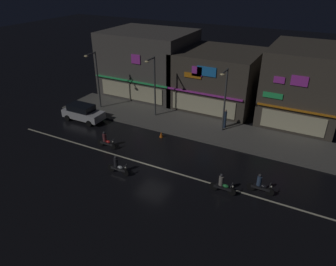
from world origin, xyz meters
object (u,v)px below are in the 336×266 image
streetlamp_east (225,95)px  parked_car_near_kerb (83,112)px  motorcycle_following (222,185)px  motorcycle_lead (260,185)px  motorcycle_trailing_far (117,166)px  streetlamp_west (96,75)px  motorcycle_opposite_lane (106,141)px  traffic_cone (161,134)px  streetlamp_mid (154,82)px  pedestrian_on_sidewalk (225,119)px

streetlamp_east → parked_car_near_kerb: streetlamp_east is taller
motorcycle_following → motorcycle_lead: bearing=-147.0°
motorcycle_trailing_far → streetlamp_west: bearing=-50.8°
streetlamp_west → streetlamp_east: size_ratio=1.02×
motorcycle_lead → motorcycle_opposite_lane: bearing=177.6°
parked_car_near_kerb → streetlamp_east: bearing=-163.8°
parked_car_near_kerb → traffic_cone: bearing=-177.1°
motorcycle_lead → streetlamp_mid: bearing=147.5°
parked_car_near_kerb → motorcycle_lead: 19.16m
motorcycle_following → motorcycle_trailing_far: bearing=16.6°
motorcycle_opposite_lane → traffic_cone: 5.14m
pedestrian_on_sidewalk → motorcycle_opposite_lane: 11.49m
streetlamp_mid → motorcycle_following: size_ratio=3.28×
streetlamp_mid → streetlamp_east: size_ratio=1.03×
motorcycle_opposite_lane → traffic_cone: motorcycle_opposite_lane is taller
motorcycle_lead → streetlamp_west: bearing=159.1°
traffic_cone → motorcycle_trailing_far: bearing=-91.4°
motorcycle_lead → motorcycle_opposite_lane: size_ratio=1.00×
motorcycle_opposite_lane → motorcycle_trailing_far: (3.21, -2.76, 0.00)m
streetlamp_mid → streetlamp_east: bearing=-0.4°
parked_car_near_kerb → motorcycle_opposite_lane: 6.48m
streetlamp_west → motorcycle_lead: streetlamp_west is taller
streetlamp_mid → traffic_cone: bearing=-52.0°
streetlamp_west → pedestrian_on_sidewalk: size_ratio=3.30×
motorcycle_following → motorcycle_opposite_lane: 11.07m
motorcycle_following → motorcycle_trailing_far: (-7.79, -1.47, 0.00)m
streetlamp_west → streetlamp_mid: bearing=8.1°
pedestrian_on_sidewalk → motorcycle_opposite_lane: pedestrian_on_sidewalk is taller
streetlamp_west → motorcycle_lead: (19.23, -6.58, -3.22)m
motorcycle_trailing_far → traffic_cone: (0.17, 6.63, -0.36)m
streetlamp_west → parked_car_near_kerb: size_ratio=1.44×
parked_car_near_kerb → motorcycle_opposite_lane: bearing=148.2°
streetlamp_east → motorcycle_lead: bearing=-54.5°
motorcycle_following → motorcycle_trailing_far: same height
streetlamp_mid → pedestrian_on_sidewalk: streetlamp_mid is taller
pedestrian_on_sidewalk → parked_car_near_kerb: size_ratio=0.44×
streetlamp_mid → pedestrian_on_sidewalk: bearing=6.6°
streetlamp_west → streetlamp_east: streetlamp_west is taller
traffic_cone → parked_car_near_kerb: bearing=-177.1°
streetlamp_east → motorcycle_opposite_lane: bearing=-137.5°
motorcycle_lead → motorcycle_following: size_ratio=1.00×
pedestrian_on_sidewalk → streetlamp_west: bearing=-33.1°
motorcycle_opposite_lane → pedestrian_on_sidewalk: bearing=42.5°
streetlamp_mid → parked_car_near_kerb: size_ratio=1.45×
motorcycle_lead → traffic_cone: bearing=156.3°
streetlamp_mid → motorcycle_lead: streetlamp_mid is taller
streetlamp_west → parked_car_near_kerb: (0.40, -3.07, -2.98)m
motorcycle_lead → motorcycle_opposite_lane: 13.33m
streetlamp_west → motorcycle_following: (16.90, -7.77, -3.22)m
motorcycle_opposite_lane → motorcycle_trailing_far: 4.23m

